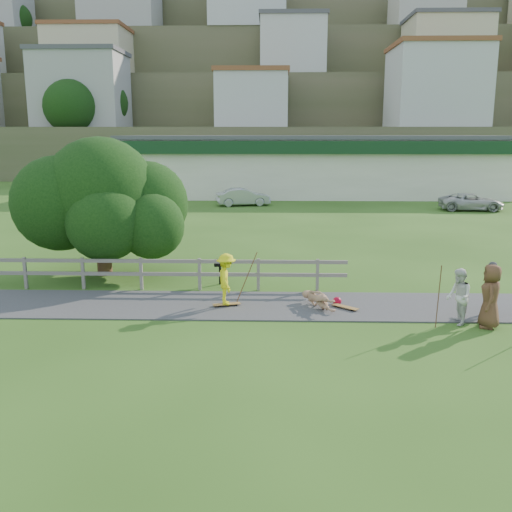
{
  "coord_description": "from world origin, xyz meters",
  "views": [
    {
      "loc": [
        0.46,
        -15.43,
        5.21
      ],
      "look_at": [
        -0.04,
        2.0,
        1.48
      ],
      "focal_mm": 40.0,
      "sensor_mm": 36.0,
      "label": 1
    }
  ],
  "objects_px": {
    "bbq": "(220,272)",
    "spectator_a": "(459,297)",
    "spectator_c": "(491,296)",
    "spectator_b": "(491,288)",
    "skater_rider": "(226,282)",
    "car_silver": "(243,197)",
    "car_white": "(471,202)",
    "skater_fallen": "(319,300)",
    "tree": "(102,219)"
  },
  "relations": [
    {
      "from": "skater_fallen",
      "to": "car_white",
      "type": "height_order",
      "value": "car_white"
    },
    {
      "from": "car_white",
      "to": "spectator_a",
      "type": "bearing_deg",
      "value": 164.44
    },
    {
      "from": "skater_rider",
      "to": "spectator_a",
      "type": "xyz_separation_m",
      "value": [
        6.58,
        -1.41,
        0.0
      ]
    },
    {
      "from": "skater_rider",
      "to": "car_silver",
      "type": "xyz_separation_m",
      "value": [
        -0.78,
        25.41,
        -0.14
      ]
    },
    {
      "from": "spectator_c",
      "to": "bbq",
      "type": "distance_m",
      "value": 8.96
    },
    {
      "from": "tree",
      "to": "bbq",
      "type": "bearing_deg",
      "value": -16.34
    },
    {
      "from": "skater_fallen",
      "to": "car_white",
      "type": "xyz_separation_m",
      "value": [
        12.42,
        23.25,
        0.32
      ]
    },
    {
      "from": "car_white",
      "to": "car_silver",
      "type": "bearing_deg",
      "value": 85.86
    },
    {
      "from": "spectator_b",
      "to": "car_white",
      "type": "bearing_deg",
      "value": 168.0
    },
    {
      "from": "tree",
      "to": "spectator_a",
      "type": "bearing_deg",
      "value": -25.3
    },
    {
      "from": "spectator_c",
      "to": "car_silver",
      "type": "xyz_separation_m",
      "value": [
        -8.14,
        27.08,
        -0.24
      ]
    },
    {
      "from": "car_silver",
      "to": "tree",
      "type": "bearing_deg",
      "value": 156.11
    },
    {
      "from": "spectator_c",
      "to": "car_silver",
      "type": "bearing_deg",
      "value": -145.87
    },
    {
      "from": "spectator_b",
      "to": "car_silver",
      "type": "bearing_deg",
      "value": -156.23
    },
    {
      "from": "skater_fallen",
      "to": "spectator_b",
      "type": "xyz_separation_m",
      "value": [
        4.98,
        -0.42,
        0.52
      ]
    },
    {
      "from": "spectator_b",
      "to": "car_white",
      "type": "distance_m",
      "value": 24.81
    },
    {
      "from": "spectator_b",
      "to": "spectator_c",
      "type": "distance_m",
      "value": 1.25
    },
    {
      "from": "spectator_c",
      "to": "skater_fallen",
      "type": "bearing_deg",
      "value": -91.87
    },
    {
      "from": "skater_fallen",
      "to": "car_white",
      "type": "distance_m",
      "value": 26.36
    },
    {
      "from": "bbq",
      "to": "skater_rider",
      "type": "bearing_deg",
      "value": -88.41
    },
    {
      "from": "skater_rider",
      "to": "skater_fallen",
      "type": "xyz_separation_m",
      "value": [
        2.82,
        -0.08,
        -0.51
      ]
    },
    {
      "from": "spectator_c",
      "to": "spectator_b",
      "type": "bearing_deg",
      "value": 176.41
    },
    {
      "from": "skater_fallen",
      "to": "bbq",
      "type": "height_order",
      "value": "bbq"
    },
    {
      "from": "spectator_b",
      "to": "tree",
      "type": "xyz_separation_m",
      "value": [
        -12.75,
        4.53,
        1.31
      ]
    },
    {
      "from": "skater_fallen",
      "to": "car_white",
      "type": "bearing_deg",
      "value": 34.62
    },
    {
      "from": "car_silver",
      "to": "spectator_a",
      "type": "bearing_deg",
      "value": -177.53
    },
    {
      "from": "bbq",
      "to": "spectator_c",
      "type": "bearing_deg",
      "value": -37.06
    },
    {
      "from": "spectator_c",
      "to": "tree",
      "type": "bearing_deg",
      "value": -97.47
    },
    {
      "from": "spectator_a",
      "to": "bbq",
      "type": "height_order",
      "value": "spectator_a"
    },
    {
      "from": "car_silver",
      "to": "tree",
      "type": "height_order",
      "value": "tree"
    },
    {
      "from": "car_white",
      "to": "skater_rider",
      "type": "bearing_deg",
      "value": 150.52
    },
    {
      "from": "skater_rider",
      "to": "tree",
      "type": "bearing_deg",
      "value": 42.09
    },
    {
      "from": "car_silver",
      "to": "bbq",
      "type": "bearing_deg",
      "value": 167.98
    },
    {
      "from": "spectator_c",
      "to": "spectator_a",
      "type": "bearing_deg",
      "value": -90.86
    },
    {
      "from": "bbq",
      "to": "spectator_a",
      "type": "bearing_deg",
      "value": -38.17
    },
    {
      "from": "spectator_a",
      "to": "bbq",
      "type": "distance_m",
      "value": 8.15
    },
    {
      "from": "skater_fallen",
      "to": "tree",
      "type": "xyz_separation_m",
      "value": [
        -7.76,
        4.11,
        1.83
      ]
    },
    {
      "from": "car_white",
      "to": "bbq",
      "type": "xyz_separation_m",
      "value": [
        -15.68,
        -20.45,
        -0.16
      ]
    },
    {
      "from": "skater_rider",
      "to": "spectator_a",
      "type": "distance_m",
      "value": 6.73
    },
    {
      "from": "skater_rider",
      "to": "car_silver",
      "type": "distance_m",
      "value": 25.43
    },
    {
      "from": "skater_fallen",
      "to": "spectator_c",
      "type": "distance_m",
      "value": 4.84
    },
    {
      "from": "spectator_a",
      "to": "skater_rider",
      "type": "bearing_deg",
      "value": -102.4
    },
    {
      "from": "spectator_a",
      "to": "spectator_c",
      "type": "bearing_deg",
      "value": 71.43
    },
    {
      "from": "skater_rider",
      "to": "spectator_a",
      "type": "height_order",
      "value": "spectator_a"
    },
    {
      "from": "spectator_a",
      "to": "spectator_b",
      "type": "height_order",
      "value": "spectator_b"
    },
    {
      "from": "car_white",
      "to": "spectator_b",
      "type": "bearing_deg",
      "value": 166.41
    },
    {
      "from": "tree",
      "to": "car_white",
      "type": "bearing_deg",
      "value": 43.48
    },
    {
      "from": "car_silver",
      "to": "car_white",
      "type": "relative_size",
      "value": 0.91
    },
    {
      "from": "car_white",
      "to": "tree",
      "type": "distance_m",
      "value": 27.85
    },
    {
      "from": "skater_rider",
      "to": "skater_fallen",
      "type": "distance_m",
      "value": 2.86
    }
  ]
}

